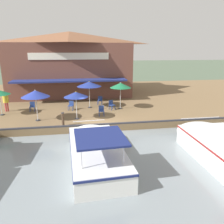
% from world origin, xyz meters
% --- Properties ---
extents(ground_plane, '(220.00, 220.00, 0.00)m').
position_xyz_m(ground_plane, '(0.00, 0.00, 0.00)').
color(ground_plane, '#4C5B47').
extents(quay_deck, '(22.00, 56.00, 0.60)m').
position_xyz_m(quay_deck, '(-11.00, 0.00, 0.30)').
color(quay_deck, brown).
rests_on(quay_deck, ground).
extents(quay_edge_fender, '(0.20, 50.40, 0.10)m').
position_xyz_m(quay_edge_fender, '(-0.10, 0.00, 0.65)').
color(quay_edge_fender, '#2D2D33').
rests_on(quay_edge_fender, quay_deck).
extents(waterfront_restaurant, '(11.32, 14.56, 7.54)m').
position_xyz_m(waterfront_restaurant, '(-13.47, -2.04, 4.42)').
color(waterfront_restaurant, brown).
rests_on(waterfront_restaurant, quay_deck).
extents(patio_umbrella_back_row, '(2.28, 2.28, 2.56)m').
position_xyz_m(patio_umbrella_back_row, '(-5.29, -0.24, 2.89)').
color(patio_umbrella_back_row, '#B7B7B7').
rests_on(patio_umbrella_back_row, quay_deck).
extents(patio_umbrella_far_corner, '(2.14, 2.14, 2.46)m').
position_xyz_m(patio_umbrella_far_corner, '(-1.92, -4.54, 2.76)').
color(patio_umbrella_far_corner, '#B7B7B7').
rests_on(patio_umbrella_far_corner, quay_deck).
extents(patio_umbrella_by_entrance, '(1.91, 1.91, 2.26)m').
position_xyz_m(patio_umbrella_by_entrance, '(-1.82, -1.48, 2.61)').
color(patio_umbrella_by_entrance, '#B7B7B7').
rests_on(patio_umbrella_by_entrance, quay_deck).
extents(patio_umbrella_mid_patio_right, '(1.96, 1.96, 2.50)m').
position_xyz_m(patio_umbrella_mid_patio_right, '(-4.46, 2.60, 2.82)').
color(patio_umbrella_mid_patio_right, '#B7B7B7').
rests_on(patio_umbrella_mid_patio_right, quay_deck).
extents(cafe_chair_facing_river, '(0.46, 0.46, 0.85)m').
position_xyz_m(cafe_chair_facing_river, '(-2.47, 0.58, 1.08)').
color(cafe_chair_facing_river, navy).
rests_on(cafe_chair_facing_river, quay_deck).
extents(cafe_chair_mid_patio, '(0.45, 0.45, 0.85)m').
position_xyz_m(cafe_chair_mid_patio, '(-4.88, -5.46, 1.08)').
color(cafe_chair_mid_patio, navy).
rests_on(cafe_chair_mid_patio, quay_deck).
extents(cafe_chair_back_row_seat, '(0.55, 0.55, 0.85)m').
position_xyz_m(cafe_chair_back_row_seat, '(-4.71, -1.99, 1.08)').
color(cafe_chair_back_row_seat, navy).
rests_on(cafe_chair_back_row_seat, quay_deck).
extents(cafe_chair_far_corner_seat, '(0.59, 0.59, 0.85)m').
position_xyz_m(cafe_chair_far_corner_seat, '(-4.31, 1.75, 1.08)').
color(cafe_chair_far_corner_seat, navy).
rests_on(cafe_chair_far_corner_seat, quay_deck).
extents(cafe_chair_under_first_umbrella, '(0.55, 0.55, 0.85)m').
position_xyz_m(cafe_chair_under_first_umbrella, '(-6.35, 0.87, 1.08)').
color(cafe_chair_under_first_umbrella, navy).
rests_on(cafe_chair_under_first_umbrella, quay_deck).
extents(person_at_quay_edge, '(0.49, 0.49, 1.72)m').
position_xyz_m(person_at_quay_edge, '(-5.16, -7.73, 1.68)').
color(person_at_quay_edge, '#B23338').
rests_on(person_at_quay_edge, quay_deck).
extents(motorboat_distant_upstream, '(7.42, 3.00, 2.14)m').
position_xyz_m(motorboat_distant_upstream, '(3.89, -0.54, 0.66)').
color(motorboat_distant_upstream, white).
rests_on(motorboat_distant_upstream, river_water).
extents(mooring_post, '(0.22, 0.22, 1.01)m').
position_xyz_m(mooring_post, '(-0.35, -2.49, 1.11)').
color(mooring_post, '#473323').
rests_on(mooring_post, quay_deck).
extents(tree_behind_restaurant, '(3.69, 3.52, 6.87)m').
position_xyz_m(tree_behind_restaurant, '(-18.19, -4.37, 5.60)').
color(tree_behind_restaurant, brown).
rests_on(tree_behind_restaurant, quay_deck).
extents(tree_upstream_bank, '(4.47, 4.26, 6.45)m').
position_xyz_m(tree_upstream_bank, '(-18.15, -5.40, 4.80)').
color(tree_upstream_bank, brown).
rests_on(tree_upstream_bank, quay_deck).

